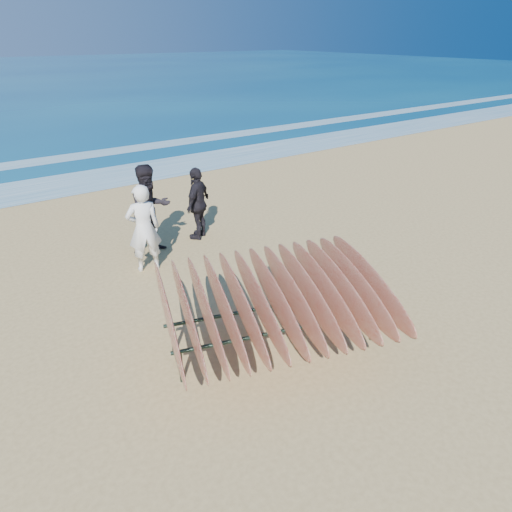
% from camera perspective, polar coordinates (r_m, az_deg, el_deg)
% --- Properties ---
extents(ground, '(120.00, 120.00, 0.00)m').
position_cam_1_polar(ground, '(7.54, 3.55, -8.70)').
color(ground, tan).
rests_on(ground, ground).
extents(foam_near, '(160.00, 160.00, 0.00)m').
position_cam_1_polar(foam_near, '(15.88, -19.79, 8.95)').
color(foam_near, white).
rests_on(foam_near, ground).
extents(foam_far, '(160.00, 160.00, 0.00)m').
position_cam_1_polar(foam_far, '(19.18, -22.93, 11.21)').
color(foam_far, white).
rests_on(foam_far, ground).
extents(surfboard_rack, '(3.77, 3.37, 1.33)m').
position_cam_1_polar(surfboard_rack, '(6.63, 2.47, -5.32)').
color(surfboard_rack, black).
rests_on(surfboard_rack, ground).
extents(person_white, '(0.72, 0.54, 1.77)m').
position_cam_1_polar(person_white, '(9.13, -13.86, 3.36)').
color(person_white, white).
rests_on(person_white, ground).
extents(person_dark_a, '(1.04, 0.87, 1.93)m').
position_cam_1_polar(person_dark_a, '(9.85, -13.05, 5.65)').
color(person_dark_a, black).
rests_on(person_dark_a, ground).
extents(person_dark_b, '(1.02, 0.90, 1.66)m').
position_cam_1_polar(person_dark_b, '(10.46, -7.26, 6.55)').
color(person_dark_b, black).
rests_on(person_dark_b, ground).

